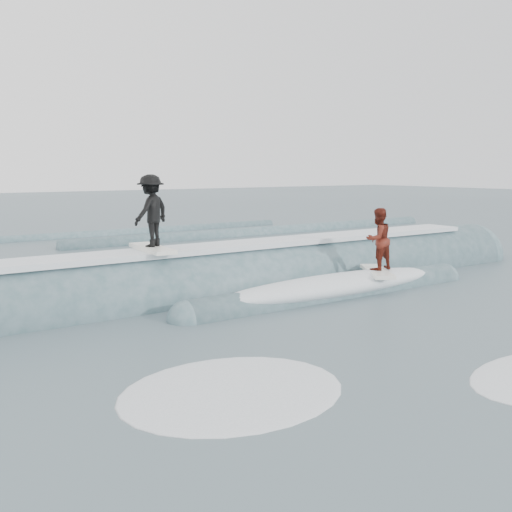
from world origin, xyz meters
TOP-DOWN VIEW (x-y plane):
  - ground at (0.00, 0.00)m, footprint 160.00×160.00m
  - breaking_wave at (0.17, 6.78)m, footprint 23.82×4.05m
  - surfer_black at (-2.54, 6.98)m, footprint 1.37×2.02m
  - surfer_red at (3.35, 4.78)m, footprint 1.53×1.99m
  - whitewater at (0.11, -1.21)m, footprint 12.16×7.38m
  - far_swells at (1.29, 17.65)m, footprint 39.40×8.65m

SIDE VIEW (x-z plane):
  - ground at x=0.00m, z-range 0.00..0.00m
  - whitewater at x=0.11m, z-range -0.05..0.05m
  - far_swells at x=1.29m, z-range -0.40..0.40m
  - breaking_wave at x=0.17m, z-range -1.24..1.31m
  - surfer_red at x=3.35m, z-range 0.43..2.28m
  - surfer_black at x=-2.54m, z-range 1.32..3.26m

